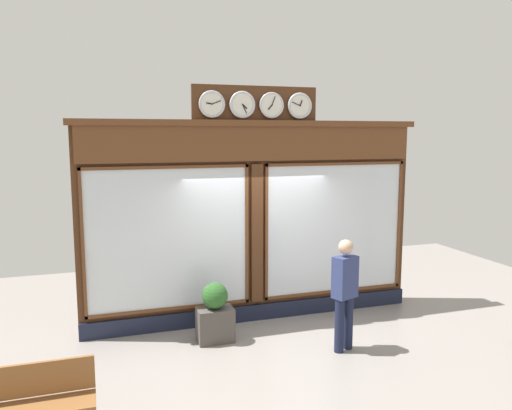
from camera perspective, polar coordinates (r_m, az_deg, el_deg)
name	(u,v)px	position (r m, az deg, el deg)	size (l,w,h in m)	color
ground_plane	(327,399)	(6.63, 8.06, -21.02)	(14.00, 14.00, 0.00)	gray
shop_facade	(254,220)	(8.63, -0.26, -1.67)	(5.96, 0.42, 4.00)	#4C2B16
pedestrian	(345,290)	(7.61, 10.05, -9.51)	(0.41, 0.33, 1.69)	#191E38
planter_box	(215,325)	(8.05, -4.65, -13.41)	(0.56, 0.36, 0.53)	#4C4742
planter_shrub	(215,296)	(7.89, -4.69, -10.24)	(0.41, 0.41, 0.41)	#285623
street_bench	(23,401)	(5.95, -24.92, -19.58)	(1.40, 0.40, 0.87)	brown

